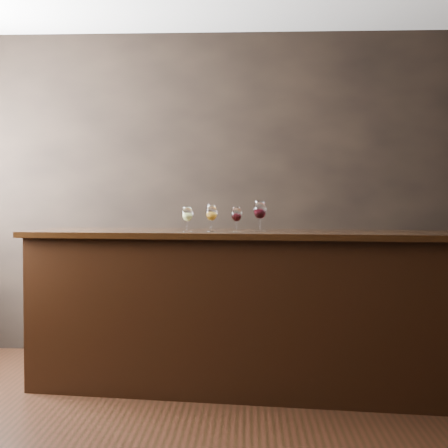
{
  "coord_description": "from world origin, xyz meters",
  "views": [
    {
      "loc": [
        0.38,
        -3.23,
        1.32
      ],
      "look_at": [
        0.2,
        1.09,
        1.16
      ],
      "focal_mm": 50.0,
      "sensor_mm": 36.0,
      "label": 1
    }
  ],
  "objects_px": {
    "bar_counter": "(251,314)",
    "glass_red_b": "(260,211)",
    "glass_red_a": "(236,215)",
    "glass_white": "(187,214)",
    "glass_amber": "(211,214)",
    "back_bar_shelf": "(263,312)"
  },
  "relations": [
    {
      "from": "bar_counter",
      "to": "glass_red_b",
      "type": "height_order",
      "value": "glass_red_b"
    },
    {
      "from": "glass_red_a",
      "to": "glass_red_b",
      "type": "distance_m",
      "value": 0.17
    },
    {
      "from": "glass_red_a",
      "to": "glass_red_b",
      "type": "bearing_deg",
      "value": 9.1
    },
    {
      "from": "glass_white",
      "to": "glass_red_b",
      "type": "relative_size",
      "value": 0.82
    },
    {
      "from": "glass_amber",
      "to": "glass_red_b",
      "type": "relative_size",
      "value": 0.87
    },
    {
      "from": "glass_white",
      "to": "back_bar_shelf",
      "type": "bearing_deg",
      "value": 60.27
    },
    {
      "from": "back_bar_shelf",
      "to": "glass_red_b",
      "type": "height_order",
      "value": "glass_red_b"
    },
    {
      "from": "bar_counter",
      "to": "glass_white",
      "type": "xyz_separation_m",
      "value": [
        -0.44,
        -0.02,
        0.69
      ]
    },
    {
      "from": "bar_counter",
      "to": "back_bar_shelf",
      "type": "relative_size",
      "value": 1.44
    },
    {
      "from": "back_bar_shelf",
      "to": "glass_white",
      "type": "distance_m",
      "value": 1.4
    },
    {
      "from": "glass_red_b",
      "to": "glass_red_a",
      "type": "bearing_deg",
      "value": -170.9
    },
    {
      "from": "glass_white",
      "to": "glass_amber",
      "type": "bearing_deg",
      "value": -1.2
    },
    {
      "from": "bar_counter",
      "to": "glass_white",
      "type": "relative_size",
      "value": 17.69
    },
    {
      "from": "glass_white",
      "to": "glass_red_a",
      "type": "distance_m",
      "value": 0.34
    },
    {
      "from": "glass_white",
      "to": "glass_red_b",
      "type": "bearing_deg",
      "value": 2.5
    },
    {
      "from": "bar_counter",
      "to": "back_bar_shelf",
      "type": "distance_m",
      "value": 0.96
    },
    {
      "from": "back_bar_shelf",
      "to": "glass_red_b",
      "type": "bearing_deg",
      "value": -92.87
    },
    {
      "from": "back_bar_shelf",
      "to": "glass_red_b",
      "type": "relative_size",
      "value": 10.08
    },
    {
      "from": "back_bar_shelf",
      "to": "glass_amber",
      "type": "relative_size",
      "value": 11.65
    },
    {
      "from": "back_bar_shelf",
      "to": "glass_white",
      "type": "height_order",
      "value": "glass_white"
    },
    {
      "from": "back_bar_shelf",
      "to": "glass_amber",
      "type": "xyz_separation_m",
      "value": [
        -0.38,
        -0.97,
        0.85
      ]
    },
    {
      "from": "glass_red_a",
      "to": "back_bar_shelf",
      "type": "bearing_deg",
      "value": 77.76
    }
  ]
}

